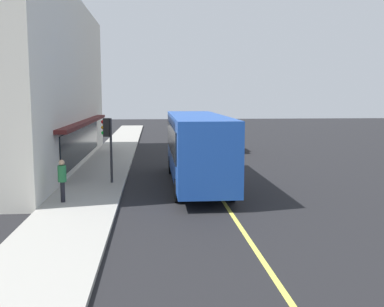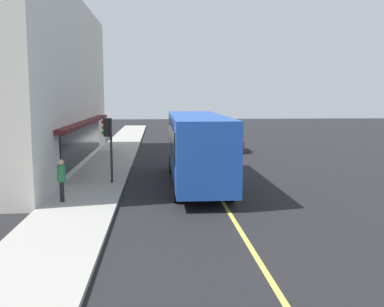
# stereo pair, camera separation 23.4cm
# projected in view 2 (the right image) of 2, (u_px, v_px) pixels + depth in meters

# --- Properties ---
(ground) EXTENTS (120.00, 120.00, 0.00)m
(ground) POSITION_uv_depth(u_px,v_px,m) (206.00, 175.00, 25.29)
(ground) COLOR black
(sidewalk) EXTENTS (80.00, 3.05, 0.15)m
(sidewalk) POSITION_uv_depth(u_px,v_px,m) (101.00, 175.00, 24.83)
(sidewalk) COLOR #9E9B93
(sidewalk) RESTS_ON ground
(lane_centre_stripe) EXTENTS (36.00, 0.16, 0.01)m
(lane_centre_stripe) POSITION_uv_depth(u_px,v_px,m) (206.00, 174.00, 25.29)
(lane_centre_stripe) COLOR #D8D14C
(lane_centre_stripe) RESTS_ON ground
(bus) EXTENTS (11.13, 2.60, 3.50)m
(bus) POSITION_uv_depth(u_px,v_px,m) (197.00, 146.00, 22.08)
(bus) COLOR #1E4CAD
(bus) RESTS_ON ground
(traffic_light) EXTENTS (0.30, 0.52, 3.20)m
(traffic_light) POSITION_uv_depth(u_px,v_px,m) (108.00, 135.00, 21.95)
(traffic_light) COLOR #2D2D33
(traffic_light) RESTS_ON sidewalk
(car_maroon) EXTENTS (4.33, 1.93, 1.52)m
(car_maroon) POSITION_uv_depth(u_px,v_px,m) (228.00, 142.00, 35.96)
(car_maroon) COLOR maroon
(car_maroon) RESTS_ON ground
(pedestrian_at_corner) EXTENTS (0.34, 0.34, 1.74)m
(pedestrian_at_corner) POSITION_uv_depth(u_px,v_px,m) (61.00, 176.00, 18.05)
(pedestrian_at_corner) COLOR black
(pedestrian_at_corner) RESTS_ON sidewalk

